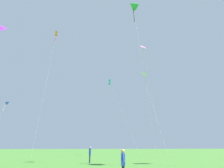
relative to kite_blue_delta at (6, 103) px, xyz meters
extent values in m
cone|color=blue|center=(0.00, 0.03, 0.04)|extent=(1.06, 0.95, 0.98)
cylinder|color=yellow|center=(-0.09, -0.15, -1.02)|extent=(0.24, 0.41, 1.50)
cone|color=green|center=(22.68, -24.30, 10.99)|extent=(1.71, 1.70, 1.58)
cylinder|color=black|center=(22.75, -24.30, 9.17)|extent=(0.22, 0.09, 2.52)
cylinder|color=silver|center=(22.57, -26.68, -0.26)|extent=(0.24, 4.77, 22.25)
cube|color=orange|center=(10.15, -8.64, 14.83)|extent=(0.63, 0.61, 0.56)
cube|color=orange|center=(10.15, -8.64, 14.09)|extent=(0.63, 0.61, 0.56)
cylinder|color=#3F382D|center=(10.15, -8.64, 14.46)|extent=(0.03, 0.03, 1.05)
cylinder|color=red|center=(10.01, -8.74, 12.96)|extent=(0.37, 0.30, 2.07)
cylinder|color=silver|center=(10.02, -13.24, 1.49)|extent=(0.28, 9.21, 25.74)
cone|color=white|center=(22.50, -27.06, -1.57)|extent=(1.10, 1.07, 0.95)
cylinder|color=silver|center=(22.66, -27.24, -2.38)|extent=(0.37, 0.42, 0.98)
cylinder|color=silver|center=(22.45, -29.26, -6.51)|extent=(0.12, 4.41, 9.74)
cube|color=teal|center=(21.86, -11.83, 3.04)|extent=(0.57, 0.56, 0.50)
cube|color=teal|center=(21.86, -11.83, 2.38)|extent=(0.57, 0.56, 0.50)
cylinder|color=#3F382D|center=(21.86, -11.83, 2.71)|extent=(0.03, 0.03, 0.94)
cylinder|color=yellow|center=(21.71, -11.86, 1.72)|extent=(0.37, 0.12, 1.14)
cylinder|color=silver|center=(23.80, -14.51, -4.38)|extent=(3.88, 5.38, 14.00)
cube|color=pink|center=(32.52, -5.56, 15.92)|extent=(1.77, 0.97, 1.40)
cylinder|color=#3F382D|center=(32.52, -5.56, 15.92)|extent=(1.53, 0.46, 0.64)
cylinder|color=yellow|center=(32.54, -5.61, 14.00)|extent=(0.15, 0.20, 2.58)
cylinder|color=silver|center=(32.04, -9.20, 2.20)|extent=(0.96, 7.29, 27.16)
cube|color=blue|center=(17.23, -35.72, -10.32)|extent=(0.19, 0.21, 0.58)
cylinder|color=blue|center=(17.25, -35.60, -10.18)|extent=(0.10, 0.27, 0.54)
cylinder|color=blue|center=(17.22, -35.84, -10.18)|extent=(0.10, 0.27, 0.54)
sphere|color=tan|center=(17.23, -35.72, -9.93)|extent=(0.21, 0.21, 0.21)
cylinder|color=#2D3351|center=(16.92, -23.99, -10.96)|extent=(0.11, 0.11, 0.85)
cylinder|color=#2D3351|center=(16.98, -23.82, -10.96)|extent=(0.11, 0.11, 0.85)
cube|color=blue|center=(16.95, -23.91, -10.21)|extent=(0.26, 0.27, 0.64)
cylinder|color=blue|center=(16.90, -24.03, -10.05)|extent=(0.18, 0.30, 0.60)
cylinder|color=blue|center=(17.00, -23.78, -10.05)|extent=(0.18, 0.30, 0.60)
sphere|color=tan|center=(16.95, -23.91, -9.78)|extent=(0.23, 0.23, 0.23)
camera|label=1|loc=(14.41, -45.22, -9.74)|focal=28.97mm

